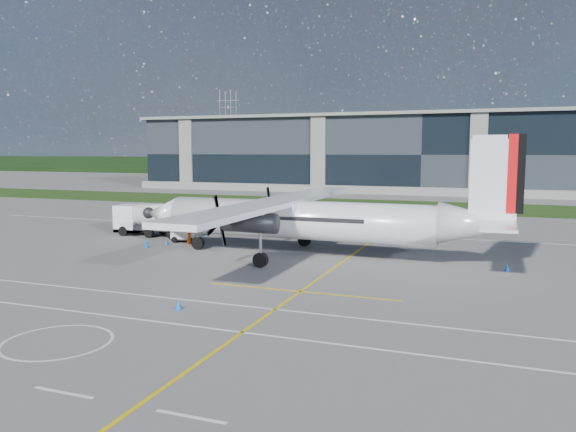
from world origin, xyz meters
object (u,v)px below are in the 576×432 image
(safety_cone_nose_port, at_px, (147,245))
(safety_cone_stbdwing, at_px, (338,227))
(ground_crew_person, at_px, (189,235))
(pylon_west, at_px, (228,132))
(safety_cone_portwing, at_px, (178,305))
(safety_cone_nose_stbd, at_px, (167,242))
(turboprop_aircraft, at_px, (312,197))
(baggage_tug, at_px, (187,233))
(fuel_tanker_truck, at_px, (149,220))
(safety_cone_tail, at_px, (507,268))
(safety_cone_fwd, at_px, (146,241))

(safety_cone_nose_port, bearing_deg, safety_cone_stbdwing, 53.35)
(ground_crew_person, bearing_deg, pylon_west, 21.66)
(safety_cone_portwing, distance_m, safety_cone_nose_stbd, 20.95)
(pylon_west, distance_m, safety_cone_portwing, 180.27)
(safety_cone_nose_stbd, bearing_deg, turboprop_aircraft, -4.89)
(baggage_tug, relative_size, safety_cone_portwing, 5.50)
(ground_crew_person, bearing_deg, safety_cone_portwing, -154.78)
(pylon_west, height_order, fuel_tanker_truck, pylon_west)
(pylon_west, distance_m, ground_crew_person, 160.28)
(baggage_tug, relative_size, safety_cone_tail, 5.50)
(safety_cone_portwing, xyz_separation_m, safety_cone_nose_port, (-12.57, 15.35, 0.00))
(fuel_tanker_truck, relative_size, safety_cone_nose_stbd, 16.81)
(fuel_tanker_truck, relative_size, safety_cone_portwing, 16.81)
(pylon_west, height_order, safety_cone_nose_port, pylon_west)
(fuel_tanker_truck, distance_m, safety_cone_portwing, 26.90)
(turboprop_aircraft, relative_size, baggage_tug, 11.40)
(baggage_tug, bearing_deg, fuel_tanker_truck, 158.66)
(pylon_west, relative_size, ground_crew_person, 16.47)
(baggage_tug, bearing_deg, pylon_west, 115.27)
(safety_cone_stbdwing, bearing_deg, safety_cone_tail, -44.00)
(fuel_tanker_truck, relative_size, safety_cone_stbdwing, 16.81)
(safety_cone_portwing, xyz_separation_m, safety_cone_nose_stbd, (-11.85, 17.28, 0.00))
(safety_cone_fwd, bearing_deg, fuel_tanker_truck, 120.36)
(safety_cone_tail, bearing_deg, fuel_tanker_truck, 170.86)
(ground_crew_person, relative_size, safety_cone_tail, 3.64)
(baggage_tug, height_order, ground_crew_person, ground_crew_person)
(turboprop_aircraft, relative_size, safety_cone_tail, 62.63)
(baggage_tug, distance_m, ground_crew_person, 2.04)
(safety_cone_nose_stbd, bearing_deg, pylon_west, 114.68)
(turboprop_aircraft, relative_size, ground_crew_person, 17.19)
(pylon_west, relative_size, turboprop_aircraft, 0.96)
(safety_cone_nose_stbd, xyz_separation_m, safety_cone_tail, (28.10, -1.23, 0.00))
(ground_crew_person, relative_size, safety_cone_stbdwing, 3.64)
(safety_cone_nose_port, xyz_separation_m, safety_cone_stbdwing, (12.35, 16.60, 0.00))
(fuel_tanker_truck, xyz_separation_m, safety_cone_tail, (32.62, -5.25, -1.33))
(baggage_tug, bearing_deg, turboprop_aircraft, -13.35)
(ground_crew_person, height_order, safety_cone_portwing, ground_crew_person)
(ground_crew_person, xyz_separation_m, safety_cone_nose_stbd, (-2.14, -0.26, -0.66))
(pylon_west, bearing_deg, safety_cone_nose_port, -65.84)
(baggage_tug, relative_size, safety_cone_nose_stbd, 5.50)
(fuel_tanker_truck, bearing_deg, ground_crew_person, -29.43)
(pylon_west, xyz_separation_m, safety_cone_nose_stbd, (66.39, -144.46, -14.75))
(pylon_west, distance_m, safety_cone_nose_stbd, 159.67)
(safety_cone_stbdwing, bearing_deg, fuel_tanker_truck, -146.59)
(baggage_tug, xyz_separation_m, safety_cone_nose_stbd, (-0.91, -1.89, -0.57))
(ground_crew_person, relative_size, safety_cone_nose_port, 3.64)
(safety_cone_stbdwing, height_order, safety_cone_tail, same)
(safety_cone_fwd, xyz_separation_m, safety_cone_nose_port, (1.20, -1.49, 0.00))
(safety_cone_fwd, xyz_separation_m, safety_cone_portwing, (13.77, -16.84, 0.00))
(pylon_west, xyz_separation_m, safety_cone_fwd, (64.47, -144.90, -14.75))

